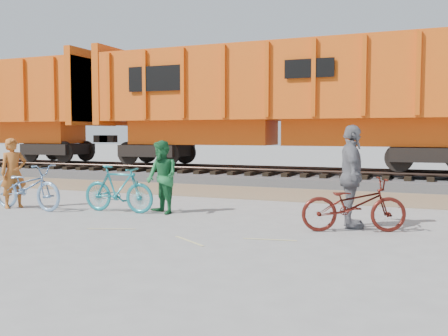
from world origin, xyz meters
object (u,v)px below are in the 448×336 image
Objects in this scene: person_solo at (13,173)px; person_man at (162,177)px; hopper_car_center at (280,99)px; bicycle_blue at (27,187)px; person_woman at (351,176)px; bicycle_teal at (118,189)px; bicycle_maroon at (354,205)px.

person_man is at bearing -53.79° from person_solo.
hopper_car_center is 9.60m from bicycle_blue.
person_woman is (7.28, 0.55, 0.44)m from bicycle_blue.
bicycle_teal is 5.20m from bicycle_maroon.
bicycle_teal is at bearing 78.28° from person_woman.
bicycle_blue is 7.31m from person_woman.
bicycle_maroon is 0.97× the size of person_woman.
bicycle_blue reaches higher than bicycle_maroon.
person_woman reaches higher than bicycle_teal.
person_man is (3.69, 0.55, -0.02)m from person_solo.
hopper_car_center reaches higher than person_solo.
hopper_car_center reaches higher than bicycle_blue.
bicycle_maroon is (7.38, 0.15, -0.04)m from bicycle_blue.
bicycle_blue is at bearing 100.50° from bicycle_teal.
bicycle_maroon is at bearing -178.82° from person_woman.
bicycle_maroon is at bearing 24.03° from person_man.
hopper_car_center reaches higher than person_man.
bicycle_teal is at bearing -74.59° from bicycle_blue.
person_woman is (-0.10, 0.40, 0.48)m from bicycle_maroon.
bicycle_teal is (2.19, 0.45, -0.00)m from bicycle_blue.
person_woman is (5.09, 0.10, 0.44)m from bicycle_teal.
person_woman reaches higher than bicycle_maroon.
hopper_car_center is at bearing 3.64° from bicycle_maroon.
hopper_car_center is at bearing 1.45° from person_solo.
bicycle_maroon is 4.23m from person_man.
bicycle_maroon is at bearing -66.02° from hopper_car_center.
bicycle_teal is 1.06× the size of person_solo.
bicycle_blue is at bearing 70.85° from bicycle_maroon.
person_solo is at bearing 96.29° from bicycle_teal.
bicycle_blue is 1.08× the size of bicycle_maroon.
person_solo is 7.79m from person_woman.
person_solo is at bearing 70.05° from bicycle_maroon.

